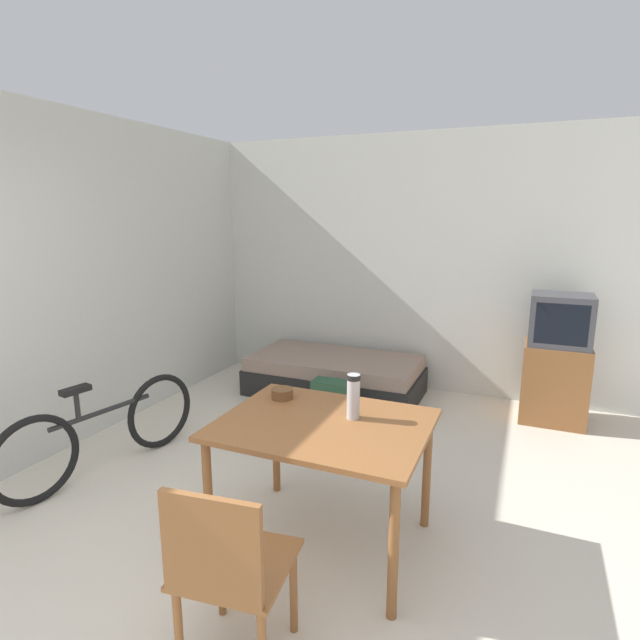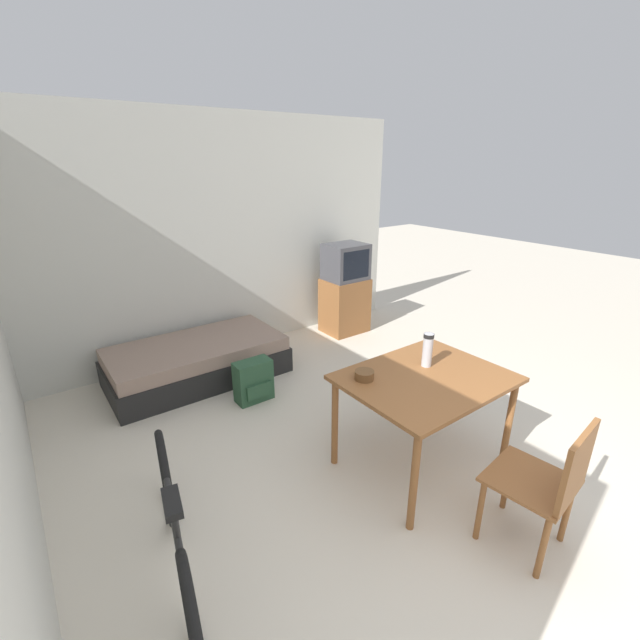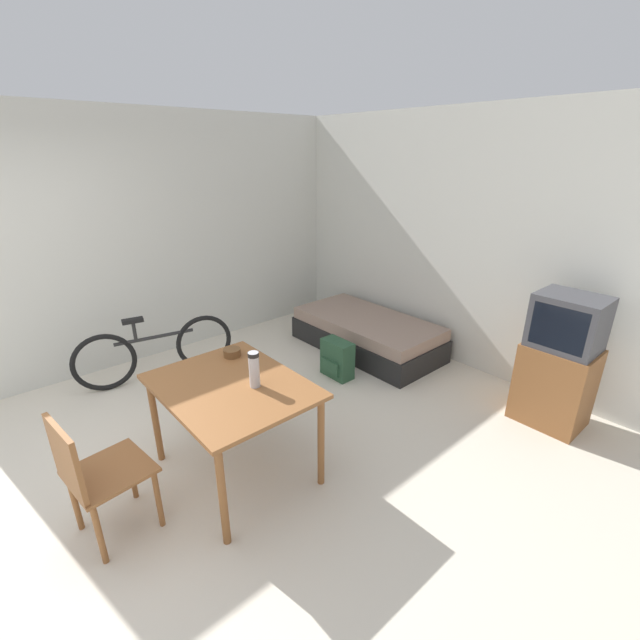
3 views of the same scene
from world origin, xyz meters
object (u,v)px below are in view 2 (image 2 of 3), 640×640
daybed (198,361)px  backpack (254,381)px  dining_table (425,387)px  bicycle (176,535)px  tv (345,290)px  thermos_flask (428,348)px  wooden_chair (549,481)px  mate_bowl (364,375)px

daybed → backpack: 0.79m
dining_table → daybed: bearing=109.9°
bicycle → tv: bearing=37.1°
dining_table → backpack: size_ratio=2.79×
tv → thermos_flask: (-1.14, -2.33, 0.32)m
wooden_chair → mate_bowl: bearing=106.7°
bicycle → mate_bowl: size_ratio=11.63×
tv → mate_bowl: tv is taller
dining_table → thermos_flask: (0.13, 0.11, 0.23)m
bicycle → backpack: bearing=49.7°
wooden_chair → mate_bowl: (-0.35, 1.17, 0.28)m
wooden_chair → bicycle: (-1.78, 1.06, -0.19)m
bicycle → mate_bowl: bearing=4.5°
backpack → tv: bearing=25.3°
thermos_flask → bicycle: bearing=179.8°
backpack → bicycle: bearing=-130.3°
mate_bowl → backpack: (-0.19, 1.34, -0.58)m
tv → wooden_chair: size_ratio=1.35×
wooden_chair → bicycle: wooden_chair is taller
wooden_chair → thermos_flask: bearing=81.3°
mate_bowl → wooden_chair: bearing=-73.3°
daybed → mate_bowl: 2.21m
wooden_chair → tv: bearing=69.0°
thermos_flask → mate_bowl: thermos_flask is taller
daybed → backpack: bearing=-70.4°
wooden_chair → thermos_flask: (0.16, 1.05, 0.39)m
bicycle → thermos_flask: bearing=-0.2°
thermos_flask → backpack: 1.76m
dining_table → backpack: (-0.57, 1.57, -0.46)m
dining_table → wooden_chair: (-0.03, -0.94, -0.16)m
daybed → dining_table: 2.51m
bicycle → thermos_flask: size_ratio=6.16×
daybed → backpack: (0.27, -0.75, 0.00)m
tv → dining_table: tv is taller
dining_table → thermos_flask: 0.29m
bicycle → mate_bowl: mate_bowl is taller
mate_bowl → backpack: mate_bowl is taller
daybed → mate_bowl: mate_bowl is taller
dining_table → wooden_chair: wooden_chair is taller
dining_table → bicycle: bearing=176.1°
dining_table → mate_bowl: 0.46m
daybed → thermos_flask: (0.97, -2.20, 0.69)m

